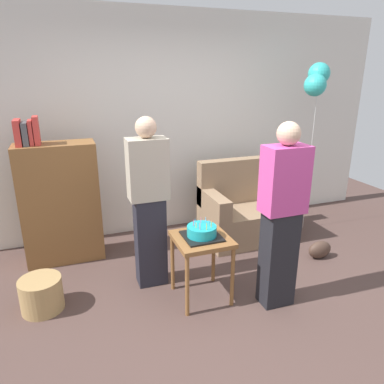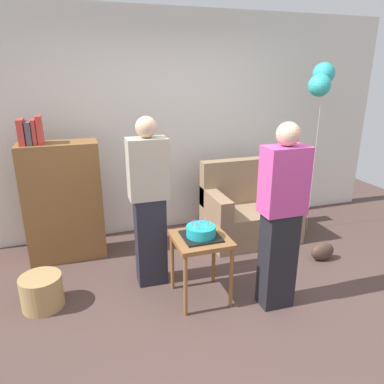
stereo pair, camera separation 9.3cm
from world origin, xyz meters
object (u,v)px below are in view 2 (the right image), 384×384
(handbag, at_px, (322,251))
(side_table, at_px, (201,247))
(person_blowing_candles, at_px, (149,203))
(person_holding_cake, at_px, (281,218))
(balloon_bunch, at_px, (322,79))
(wicker_basket, at_px, (42,292))
(couch, at_px, (249,211))
(birthday_cake, at_px, (201,232))
(bookshelf, at_px, (63,200))

(handbag, bearing_deg, side_table, -171.44)
(person_blowing_candles, distance_m, person_holding_cake, 1.20)
(balloon_bunch, bearing_deg, wicker_basket, -168.34)
(couch, distance_m, balloon_bunch, 1.76)
(balloon_bunch, bearing_deg, birthday_cake, -152.05)
(side_table, bearing_deg, bookshelf, 133.88)
(side_table, distance_m, balloon_bunch, 2.48)
(person_blowing_candles, height_order, handbag, person_blowing_candles)
(bookshelf, distance_m, person_blowing_candles, 1.13)
(couch, xyz_separation_m, birthday_cake, (-1.00, -1.03, 0.32))
(couch, relative_size, birthday_cake, 3.44)
(person_blowing_candles, bearing_deg, side_table, -27.88)
(birthday_cake, bearing_deg, side_table, 105.76)
(wicker_basket, distance_m, balloon_bunch, 3.70)
(person_blowing_candles, height_order, wicker_basket, person_blowing_candles)
(couch, xyz_separation_m, bookshelf, (-2.16, 0.18, 0.33))
(wicker_basket, relative_size, balloon_bunch, 0.17)
(person_holding_cake, relative_size, balloon_bunch, 0.78)
(person_holding_cake, bearing_deg, couch, -79.59)
(person_holding_cake, distance_m, handbag, 1.28)
(couch, bearing_deg, handbag, -57.15)
(bookshelf, xyz_separation_m, birthday_cake, (1.15, -1.20, -0.01))
(wicker_basket, height_order, handbag, wicker_basket)
(side_table, relative_size, person_blowing_candles, 0.37)
(bookshelf, relative_size, side_table, 2.58)
(person_blowing_candles, bearing_deg, birthday_cake, -27.88)
(balloon_bunch, bearing_deg, person_blowing_candles, -165.71)
(person_holding_cake, distance_m, wicker_basket, 2.18)
(person_holding_cake, bearing_deg, bookshelf, -13.26)
(person_blowing_candles, bearing_deg, couch, 44.28)
(person_blowing_candles, bearing_deg, balloon_bunch, 34.28)
(couch, relative_size, wicker_basket, 3.06)
(couch, bearing_deg, bookshelf, 175.33)
(couch, height_order, person_blowing_candles, person_blowing_candles)
(birthday_cake, height_order, wicker_basket, birthday_cake)
(person_blowing_candles, xyz_separation_m, handbag, (1.88, -0.18, -0.73))
(couch, height_order, birthday_cake, couch)
(couch, distance_m, person_holding_cake, 1.47)
(couch, bearing_deg, birthday_cake, -134.31)
(birthday_cake, relative_size, handbag, 1.14)
(person_holding_cake, height_order, handbag, person_holding_cake)
(bookshelf, bearing_deg, balloon_bunch, -4.57)
(couch, xyz_separation_m, handbag, (0.51, -0.80, -0.24))
(bookshelf, height_order, birthday_cake, bookshelf)
(couch, bearing_deg, wicker_basket, -163.14)
(person_holding_cake, bearing_deg, person_blowing_candles, -8.77)
(balloon_bunch, bearing_deg, couch, 175.69)
(couch, relative_size, bookshelf, 0.70)
(bookshelf, xyz_separation_m, wicker_basket, (-0.22, -0.90, -0.52))
(bookshelf, relative_size, wicker_basket, 4.38)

